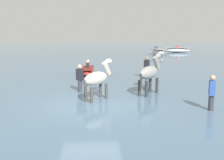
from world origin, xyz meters
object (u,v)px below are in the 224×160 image
object	(u,v)px
boat_mid_channel	(158,52)
person_onlooker_left	(147,69)
boat_mid_outer	(177,50)
person_wading_close	(80,80)
person_wading_mid	(212,95)
horse_lead_pinto	(97,79)
horse_trailing_grey	(150,73)
boat_far_offshore	(88,71)

from	to	relation	value
boat_mid_channel	person_onlooker_left	distance (m)	16.84
person_onlooker_left	boat_mid_outer	bearing A→B (deg)	68.03
person_wading_close	person_wading_mid	xyz separation A→B (m)	(5.00, -3.41, 0.00)
boat_mid_outer	person_wading_mid	bearing A→B (deg)	-104.48
boat_mid_channel	horse_lead_pinto	bearing A→B (deg)	-109.65
boat_mid_outer	person_wading_close	size ratio (longest dim) A/B	2.17
person_wading_mid	person_wading_close	bearing A→B (deg)	145.67
horse_trailing_grey	boat_far_offshore	distance (m)	6.59
person_wading_close	person_onlooker_left	size ratio (longest dim) A/B	1.00
boat_mid_outer	horse_lead_pinto	bearing A→B (deg)	-113.92
horse_lead_pinto	boat_mid_channel	bearing A→B (deg)	70.35
boat_mid_channel	person_onlooker_left	world-z (taller)	person_onlooker_left
horse_trailing_grey	person_wading_mid	world-z (taller)	horse_trailing_grey
boat_mid_outer	person_wading_mid	world-z (taller)	person_wading_mid
boat_far_offshore	person_wading_mid	world-z (taller)	person_wading_mid
boat_far_offshore	person_wading_close	world-z (taller)	person_wading_close
boat_mid_channel	person_wading_mid	distance (m)	23.62
person_wading_mid	person_onlooker_left	distance (m)	7.22
person_wading_close	horse_trailing_grey	bearing A→B (deg)	-10.90
boat_far_offshore	boat_mid_channel	bearing A→B (deg)	60.77
person_wading_close	person_onlooker_left	xyz separation A→B (m)	(3.96, 3.73, 0.00)
person_wading_close	person_wading_mid	bearing A→B (deg)	-34.33
horse_trailing_grey	person_onlooker_left	world-z (taller)	horse_trailing_grey
person_wading_mid	horse_trailing_grey	bearing A→B (deg)	122.08
person_wading_mid	person_onlooker_left	world-z (taller)	same
boat_mid_outer	boat_far_offshore	bearing A→B (deg)	-122.50
horse_lead_pinto	person_wading_mid	world-z (taller)	horse_lead_pinto
horse_lead_pinto	horse_trailing_grey	xyz separation A→B (m)	(2.43, 0.91, 0.09)
horse_trailing_grey	person_wading_close	bearing A→B (deg)	169.10
boat_mid_channel	boat_far_offshore	xyz separation A→B (m)	(-8.26, -14.76, -0.12)
horse_trailing_grey	person_wading_mid	xyz separation A→B (m)	(1.75, -2.79, -0.40)
horse_trailing_grey	boat_mid_outer	xyz separation A→B (m)	(8.74, 24.26, -0.64)
boat_mid_outer	person_onlooker_left	world-z (taller)	person_onlooker_left
boat_far_offshore	person_onlooker_left	size ratio (longest dim) A/B	1.53
person_wading_close	person_wading_mid	size ratio (longest dim) A/B	1.00
person_onlooker_left	boat_far_offshore	bearing A→B (deg)	158.63
horse_lead_pinto	boat_mid_channel	size ratio (longest dim) A/B	0.58
boat_mid_outer	person_wading_close	world-z (taller)	person_wading_close
horse_lead_pinto	person_wading_mid	xyz separation A→B (m)	(4.18, -1.88, -0.31)
person_wading_close	person_onlooker_left	world-z (taller)	same
boat_mid_channel	boat_far_offshore	distance (m)	16.91
boat_mid_channel	boat_far_offshore	bearing A→B (deg)	-119.23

